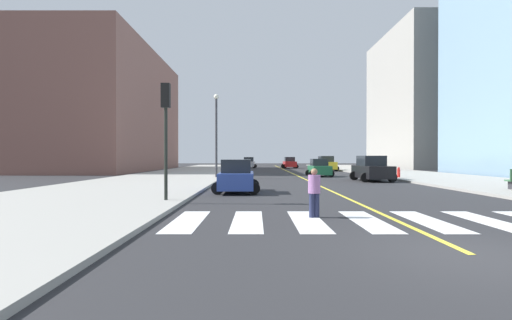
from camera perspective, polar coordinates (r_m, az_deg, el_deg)
name	(u,v)px	position (r m, az deg, el deg)	size (l,w,h in m)	color
ground_plane	(472,255)	(8.87, 29.31, -12.15)	(220.00, 220.00, 0.00)	#28282B
sidewalk_kerb_east	(486,183)	(32.13, 30.81, -2.92)	(10.00, 120.00, 0.15)	#9E9B93
sidewalk_kerb_west	(145,183)	(28.73, -16.12, -3.26)	(10.00, 120.00, 0.15)	#9E9B93
crosswalk_paint	(397,221)	(12.45, 20.16, -8.45)	(13.50, 4.00, 0.01)	silver
lane_divider_paint	(290,173)	(47.77, 5.09, -1.86)	(0.16, 80.00, 0.01)	yellow
parking_garage_concrete	(437,101)	(76.07, 25.14, 7.92)	(18.00, 24.00, 23.76)	#9E9B93
low_rise_brick_west	(101,111)	(60.74, -21.95, 6.69)	(16.00, 32.00, 17.13)	brown
car_green_nearest	(319,168)	(38.55, 9.32, -1.20)	(2.48, 3.93, 1.75)	#236B42
car_yellow_second	(326,164)	(53.91, 10.32, -0.58)	(2.94, 4.65, 2.06)	gold
car_silver_third	(249,163)	(67.40, -1.06, -0.43)	(2.78, 4.34, 1.91)	#B7B7BC
car_blue_fourth	(236,177)	(20.92, -2.90, -2.54)	(2.52, 4.02, 1.79)	#2D479E
car_black_fifth	(372,169)	(32.17, 16.75, -1.31)	(2.97, 4.62, 2.03)	black
car_red_sixth	(289,163)	(66.41, 4.97, -0.44)	(2.78, 4.37, 1.93)	red
traffic_light_far_corner	(166,118)	(16.44, -13.20, 6.04)	(0.36, 0.41, 4.81)	black
pedestrian_crossing	(314,191)	(12.40, 8.58, -4.48)	(0.39, 0.39, 1.56)	#232847
fire_hydrant	(399,172)	(35.98, 20.32, -1.72)	(0.26, 0.26, 0.89)	red
street_lamp	(216,128)	(34.24, -5.91, 4.71)	(0.44, 0.44, 7.31)	#38383D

